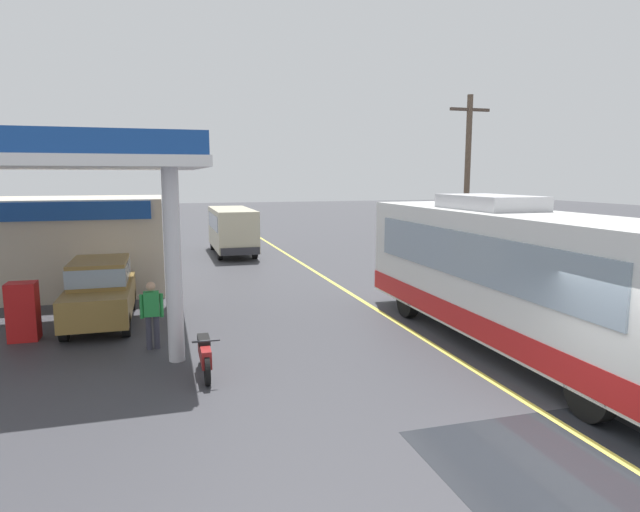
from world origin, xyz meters
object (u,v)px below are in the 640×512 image
object	(u,v)px
minibus_opposing_lane	(232,227)
pedestrian_near_pump	(152,311)
car_at_pump	(100,288)
coach_bus_main	(510,278)
motorcycle_parked_forecourt	(205,354)

from	to	relation	value
minibus_opposing_lane	pedestrian_near_pump	world-z (taller)	minibus_opposing_lane
car_at_pump	minibus_opposing_lane	world-z (taller)	minibus_opposing_lane
coach_bus_main	motorcycle_parked_forecourt	xyz separation A→B (m)	(-7.29, 0.18, -1.28)
minibus_opposing_lane	pedestrian_near_pump	bearing A→B (deg)	-103.94
motorcycle_parked_forecourt	car_at_pump	bearing A→B (deg)	116.85
minibus_opposing_lane	pedestrian_near_pump	distance (m)	16.24
car_at_pump	minibus_opposing_lane	size ratio (longest dim) A/B	0.69
coach_bus_main	minibus_opposing_lane	distance (m)	18.58
car_at_pump	minibus_opposing_lane	distance (m)	13.97
pedestrian_near_pump	motorcycle_parked_forecourt	bearing A→B (deg)	-62.98
minibus_opposing_lane	motorcycle_parked_forecourt	bearing A→B (deg)	-99.02
motorcycle_parked_forecourt	coach_bus_main	bearing A→B (deg)	-1.40
car_at_pump	minibus_opposing_lane	xyz separation A→B (m)	(5.35, 12.90, 0.46)
coach_bus_main	minibus_opposing_lane	xyz separation A→B (m)	(-4.45, 18.04, -0.25)
minibus_opposing_lane	pedestrian_near_pump	xyz separation A→B (m)	(-3.91, -15.75, -0.54)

